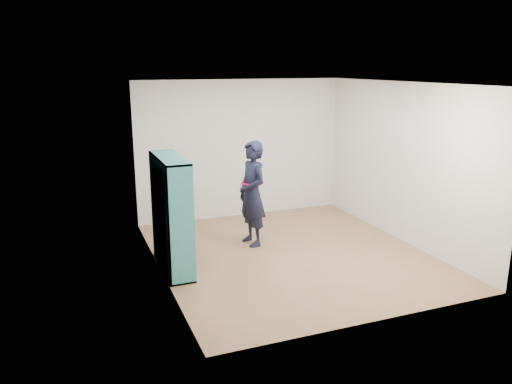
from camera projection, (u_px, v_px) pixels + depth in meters
name	position (u px, v px, depth m)	size (l,w,h in m)	color
floor	(291.00, 254.00, 7.75)	(4.50, 4.50, 0.00)	#8B623F
ceiling	(294.00, 83.00, 7.11)	(4.50, 4.50, 0.00)	white
wall_left	(158.00, 184.00, 6.72)	(0.02, 4.50, 2.60)	silver
wall_right	(403.00, 163.00, 8.13)	(0.02, 4.50, 2.60)	silver
wall_back	(241.00, 149.00, 9.46)	(4.00, 0.02, 2.60)	silver
wall_front	(381.00, 213.00, 5.40)	(4.00, 0.02, 2.60)	silver
bookshelf	(170.00, 216.00, 7.00)	(0.36, 1.23, 1.63)	teal
person	(252.00, 193.00, 8.00)	(0.49, 0.67, 1.70)	black
smartphone	(241.00, 187.00, 7.98)	(0.03, 0.09, 0.13)	silver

